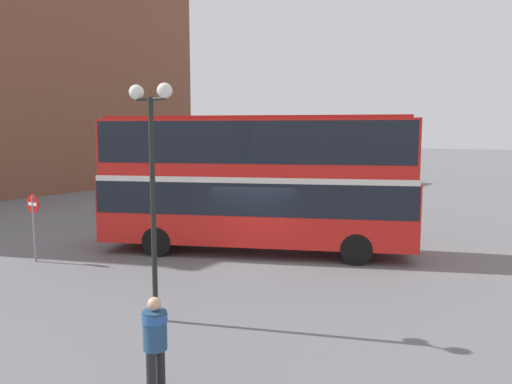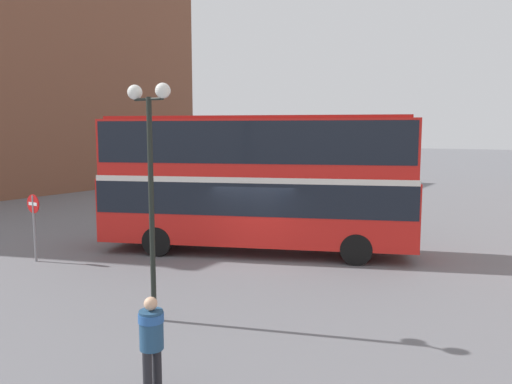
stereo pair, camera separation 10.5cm
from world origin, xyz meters
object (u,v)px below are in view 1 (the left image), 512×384
Objects in this scene: street_lamp_twin_globe at (152,151)px; no_entry_sign at (33,217)px; double_decker_bus at (256,175)px; pedestrian_foreground at (155,336)px; parked_car_kerb_near at (243,182)px; parked_car_kerb_far at (287,197)px; parked_car_side_street at (188,197)px.

street_lamp_twin_globe reaches higher than no_entry_sign.
street_lamp_twin_globe reaches higher than double_decker_bus.
pedestrian_foreground is 26.48m from parked_car_kerb_near.
pedestrian_foreground is 19.81m from parked_car_kerb_far.
street_lamp_twin_globe is at bearing 102.06° from parked_car_kerb_far.
parked_car_side_street is at bearing 127.44° from street_lamp_twin_globe.
parked_car_side_street is at bearing -58.72° from pedestrian_foreground.
parked_car_kerb_near reaches higher than parked_car_side_street.
parked_car_kerb_far is 16.99m from street_lamp_twin_globe.
parked_car_side_street is 1.90× the size of no_entry_sign.
parked_car_side_street is at bearing 121.06° from double_decker_bus.
pedestrian_foreground is 0.39× the size of parked_car_side_street.
no_entry_sign is at bearing -77.95° from parked_car_side_street.
street_lamp_twin_globe is (9.89, -12.92, 3.14)m from parked_car_side_street.
parked_car_kerb_far is 5.49m from parked_car_side_street.
street_lamp_twin_globe is 2.37× the size of no_entry_sign.
no_entry_sign is at bearing -159.94° from double_decker_bus.
double_decker_bus is at bearing 105.91° from parked_car_kerb_far.
no_entry_sign is at bearing 166.38° from street_lamp_twin_globe.
parked_car_kerb_near is at bearing -43.22° from parked_car_kerb_far.
double_decker_bus reaches higher than parked_car_side_street.
pedestrian_foreground is 4.44m from street_lamp_twin_globe.
double_decker_bus is at bearing -38.55° from parked_car_side_street.
parked_car_kerb_far is 0.78× the size of street_lamp_twin_globe.
pedestrian_foreground is at bearing -89.69° from double_decker_bus.
parked_car_kerb_far is at bearing 82.72° from no_entry_sign.
pedestrian_foreground is at bearing -47.65° from parked_car_kerb_near.
pedestrian_foreground is 0.74× the size of no_entry_sign.
no_entry_sign reaches higher than pedestrian_foreground.
double_decker_bus is 10.56m from parked_car_side_street.
street_lamp_twin_globe reaches higher than parked_car_kerb_near.
pedestrian_foreground is 0.31× the size of street_lamp_twin_globe.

